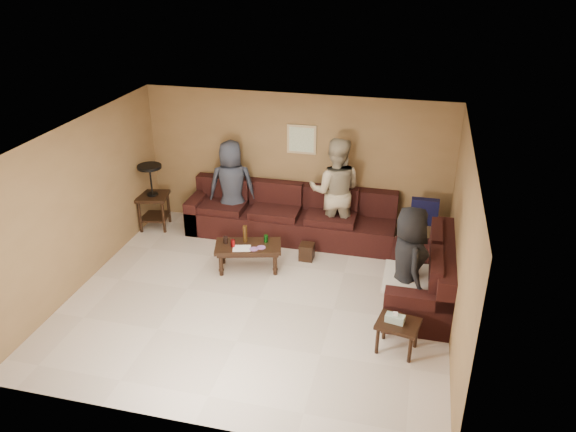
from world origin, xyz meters
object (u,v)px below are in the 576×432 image
object	(u,v)px
side_table_right	(397,326)
person_middle	(335,191)
waste_bin	(307,252)
person_left	(232,187)
sectional_sofa	(330,239)
person_right	(408,263)
end_table_left	(153,195)
coffee_table	(248,248)

from	to	relation	value
side_table_right	person_middle	bearing A→B (deg)	114.60
side_table_right	waste_bin	size ratio (longest dim) A/B	2.17
waste_bin	person_left	distance (m)	1.87
sectional_sofa	side_table_right	world-z (taller)	sectional_sofa
sectional_sofa	person_right	size ratio (longest dim) A/B	2.82
waste_bin	person_left	bearing A→B (deg)	153.55
sectional_sofa	end_table_left	distance (m)	3.37
sectional_sofa	end_table_left	bearing A→B (deg)	174.67
sectional_sofa	coffee_table	size ratio (longest dim) A/B	4.05
coffee_table	end_table_left	world-z (taller)	end_table_left
waste_bin	coffee_table	bearing A→B (deg)	-148.64
coffee_table	person_middle	world-z (taller)	person_middle
end_table_left	person_right	xyz separation A→B (m)	(4.64, -1.67, 0.18)
end_table_left	side_table_right	distance (m)	5.25
coffee_table	side_table_right	world-z (taller)	coffee_table
coffee_table	side_table_right	xyz separation A→B (m)	(2.46, -1.50, 0.01)
person_middle	side_table_right	bearing A→B (deg)	110.23
end_table_left	sectional_sofa	bearing A→B (deg)	-5.33
person_left	side_table_right	bearing A→B (deg)	121.28
person_right	person_middle	bearing A→B (deg)	16.83
waste_bin	person_middle	bearing A→B (deg)	67.07
person_left	person_right	distance (m)	3.74
waste_bin	person_right	distance (m)	2.14
sectional_sofa	person_left	bearing A→B (deg)	163.25
person_middle	person_right	distance (m)	2.35
side_table_right	end_table_left	bearing A→B (deg)	151.13
side_table_right	person_right	bearing A→B (deg)	86.50
sectional_sofa	end_table_left	world-z (taller)	end_table_left
end_table_left	waste_bin	size ratio (longest dim) A/B	4.42
end_table_left	person_right	world-z (taller)	person_right
side_table_right	person_right	world-z (taller)	person_right
person_middle	sectional_sofa	bearing A→B (deg)	88.67
end_table_left	side_table_right	world-z (taller)	end_table_left
sectional_sofa	waste_bin	world-z (taller)	sectional_sofa
waste_bin	person_left	world-z (taller)	person_left
person_left	person_right	xyz separation A→B (m)	(3.20, -1.93, -0.03)
end_table_left	coffee_table	bearing A→B (deg)	-25.81
sectional_sofa	person_middle	size ratio (longest dim) A/B	2.45
person_right	waste_bin	bearing A→B (deg)	37.23
person_left	waste_bin	bearing A→B (deg)	136.38
side_table_right	person_middle	world-z (taller)	person_middle
coffee_table	person_right	world-z (taller)	person_right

